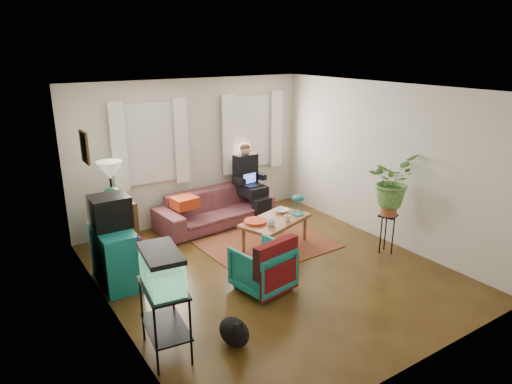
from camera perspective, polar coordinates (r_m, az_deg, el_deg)
floor at (r=6.77m, az=1.88°, el=-9.77°), size 4.50×5.00×0.01m
ceiling at (r=6.02m, az=2.14°, el=12.71°), size 4.50×5.00×0.01m
wall_back at (r=8.37m, az=-7.94°, el=4.99°), size 4.50×0.01×2.60m
wall_front at (r=4.60m, az=20.38°, el=-6.90°), size 4.50×0.01×2.60m
wall_left at (r=5.37m, az=-18.06°, el=-3.10°), size 0.01×5.00×2.60m
wall_right at (r=7.75m, az=15.75°, el=3.45°), size 0.01×5.00×2.60m
window_left at (r=8.00m, az=-13.14°, el=5.93°), size 1.08×0.04×1.38m
window_right at (r=8.90m, az=-0.62°, el=7.57°), size 1.08×0.04×1.38m
curtains_left at (r=7.93m, az=-12.94°, el=5.84°), size 1.36×0.06×1.50m
curtains_right at (r=8.83m, az=-0.34°, el=7.49°), size 1.36×0.06×1.50m
picture_frame at (r=6.00m, az=-20.57°, el=5.28°), size 0.04×0.32×0.40m
area_rug at (r=7.58m, az=1.45°, el=-6.55°), size 2.05×1.67×0.01m
sofa at (r=8.31m, az=-5.15°, el=-1.31°), size 2.22×1.04×0.84m
seated_person at (r=8.67m, az=-0.91°, el=1.11°), size 0.60×0.71×1.28m
side_table at (r=7.62m, az=-17.17°, el=-4.18°), size 0.67×0.67×0.77m
table_lamp at (r=7.40m, az=-17.67°, el=0.94°), size 0.50×0.50×0.70m
dresser at (r=6.55m, az=-17.23°, el=-7.68°), size 0.46×0.90×0.81m
crt_tv at (r=6.40m, az=-17.80°, el=-2.32°), size 0.50×0.45×0.43m
aquarium_stand at (r=5.05m, az=-11.26°, el=-15.43°), size 0.48×0.75×0.79m
aquarium at (r=4.76m, az=-11.70°, el=-9.35°), size 0.43×0.68×0.41m
black_cat at (r=5.20m, az=-2.75°, el=-16.75°), size 0.41×0.51×0.38m
armchair at (r=6.15m, az=0.81°, el=-9.17°), size 0.77×0.73×0.69m
serape_throw at (r=5.92m, az=2.62°, el=-8.78°), size 0.71×0.27×0.57m
coffee_table at (r=7.41m, az=2.41°, el=-5.16°), size 1.31×0.98×0.49m
cup_a at (r=7.05m, az=1.88°, el=-3.84°), size 0.17×0.17×0.10m
cup_b at (r=7.24m, az=3.92°, el=-3.27°), size 0.13×0.13×0.10m
bowl at (r=7.61m, az=3.20°, el=-2.35°), size 0.29×0.29×0.06m
snack_tray at (r=7.17m, az=-0.09°, el=-3.71°), size 0.46×0.46×0.04m
birdcage at (r=7.49m, az=5.25°, el=-1.59°), size 0.24×0.24×0.34m
plant_stand at (r=7.48m, az=15.98°, el=-5.06°), size 0.34×0.34×0.63m
potted_plant at (r=7.23m, az=16.48°, el=0.44°), size 0.88×0.82×0.80m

